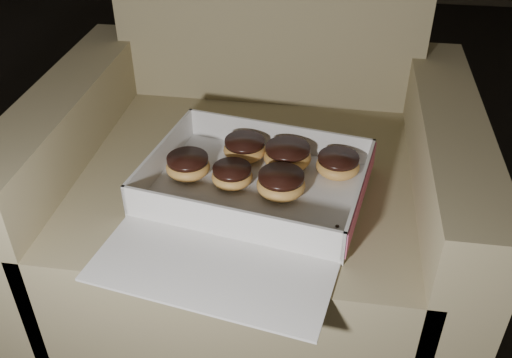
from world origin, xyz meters
name	(u,v)px	position (x,y,z in m)	size (l,w,h in m)	color
floor	(6,237)	(0.00, 0.00, 0.00)	(4.50, 4.50, 0.00)	black
armchair	(253,195)	(0.72, -0.09, 0.29)	(0.89, 0.75, 0.93)	#94875E
bakery_box	(250,198)	(0.75, -0.27, 0.43)	(0.47, 0.53, 0.07)	silver
donut_a	(281,184)	(0.80, -0.25, 0.45)	(0.09, 0.09, 0.05)	#E19D4E
donut_b	(287,156)	(0.80, -0.15, 0.45)	(0.10, 0.10, 0.05)	#E19D4E
donut_c	(232,175)	(0.71, -0.23, 0.45)	(0.08, 0.08, 0.04)	#E19D4E
donut_d	(188,166)	(0.61, -0.21, 0.45)	(0.09, 0.09, 0.04)	#E19D4E
donut_e	(245,148)	(0.71, -0.13, 0.45)	(0.09, 0.09, 0.04)	#E19D4E
donut_f	(338,165)	(0.90, -0.16, 0.45)	(0.09, 0.09, 0.04)	#E19D4E
crumb_a	(313,233)	(0.87, -0.35, 0.43)	(0.01, 0.01, 0.00)	black
crumb_b	(337,226)	(0.91, -0.33, 0.43)	(0.01, 0.01, 0.00)	black
crumb_c	(211,225)	(0.69, -0.36, 0.43)	(0.01, 0.01, 0.00)	black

